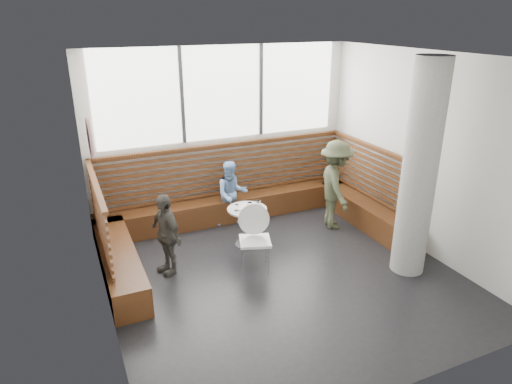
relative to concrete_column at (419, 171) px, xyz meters
name	(u,v)px	position (x,y,z in m)	size (l,w,h in m)	color
room	(285,176)	(-1.85, 0.60, 0.00)	(5.00, 5.00, 3.20)	silver
booth	(239,208)	(-1.85, 2.37, -1.19)	(5.00, 2.50, 1.44)	#462611
concrete_column	(419,171)	(0.00, 0.00, 0.00)	(0.50, 0.50, 3.20)	gray
wall_art	(90,138)	(-4.31, 1.00, 0.70)	(0.50, 0.50, 0.03)	white
cafe_table	(247,219)	(-1.96, 1.72, -1.11)	(0.66, 0.66, 0.68)	silver
cafe_chair	(253,233)	(-2.17, 1.00, -1.01)	(0.48, 0.47, 1.01)	white
adult_man	(335,185)	(-0.21, 1.76, -0.78)	(1.06, 0.61, 1.63)	#424830
child_back	(232,194)	(-1.90, 2.59, -0.99)	(0.60, 0.47, 1.23)	#86B1E9
child_left	(166,234)	(-3.40, 1.42, -0.97)	(0.74, 0.31, 1.27)	#474640
plate_near	(241,208)	(-2.05, 1.77, -0.91)	(0.22, 0.22, 0.02)	white
plate_far	(246,204)	(-1.91, 1.88, -0.91)	(0.18, 0.18, 0.01)	white
glass_left	(236,208)	(-2.16, 1.71, -0.86)	(0.07, 0.07, 0.11)	white
glass_mid	(250,206)	(-1.93, 1.68, -0.86)	(0.07, 0.07, 0.12)	white
glass_right	(259,203)	(-1.74, 1.75, -0.87)	(0.07, 0.07, 0.10)	white
menu_card	(253,212)	(-1.93, 1.54, -0.92)	(0.19, 0.13, 0.00)	#A5C64C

